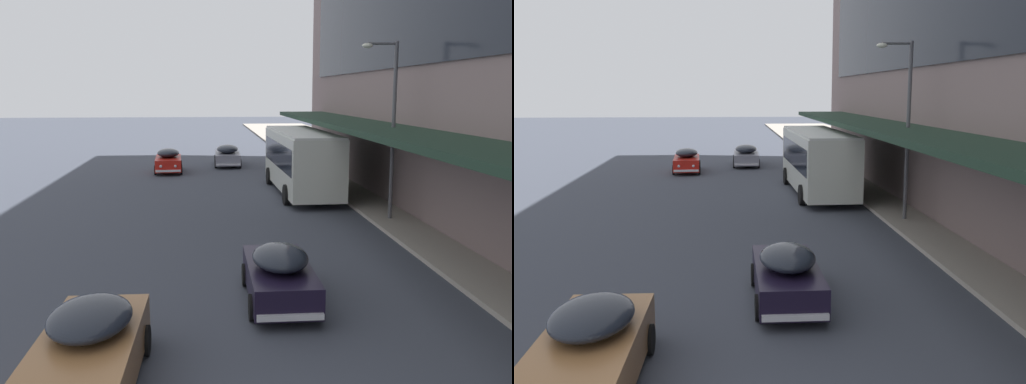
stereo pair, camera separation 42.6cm
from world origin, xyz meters
The scene contains 6 objects.
transit_bus_kerbside_front centered at (4.26, 23.70, 1.93)m, with size 2.92×9.82×3.37m.
sedan_lead_near centered at (0.88, 35.94, 0.77)m, with size 2.00×4.87×1.58m.
sedan_second_near centered at (-3.30, 32.87, 0.79)m, with size 1.98×4.43×1.60m.
sedan_oncoming_front centered at (-3.15, 3.86, 0.77)m, with size 1.96×4.32×1.55m.
sedan_lead_mid centered at (0.92, 7.86, 0.76)m, with size 1.79×4.24×1.53m.
street_lamp centered at (6.69, 16.66, 4.36)m, with size 1.50×0.28×7.27m.
Camera 2 is at (-0.62, -6.27, 5.41)m, focal length 40.00 mm.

